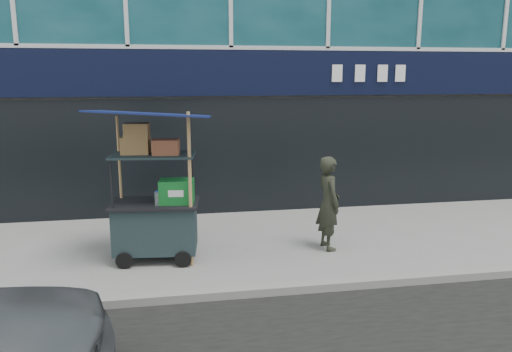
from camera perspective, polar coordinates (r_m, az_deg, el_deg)
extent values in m
plane|color=gray|center=(7.03, 1.49, -12.67)|extent=(80.00, 80.00, 0.00)
cube|color=gray|center=(6.82, 1.83, -12.89)|extent=(80.00, 0.18, 0.12)
cube|color=black|center=(10.22, -2.83, 11.65)|extent=(15.68, 0.06, 0.90)
cube|color=black|center=(10.39, -2.76, 2.24)|extent=(15.68, 0.04, 2.40)
cube|color=black|center=(8.03, -11.37, -5.77)|extent=(1.33, 0.87, 0.73)
cylinder|color=black|center=(7.87, -14.84, -9.35)|extent=(0.26, 0.08, 0.25)
cylinder|color=black|center=(7.75, -8.37, -9.42)|extent=(0.26, 0.08, 0.25)
cube|color=black|center=(7.93, -11.48, -3.10)|extent=(1.42, 0.96, 0.04)
cylinder|color=black|center=(7.64, -16.18, -1.01)|extent=(0.03, 0.03, 0.78)
cylinder|color=black|center=(7.48, -7.54, -0.92)|extent=(0.03, 0.03, 0.78)
cylinder|color=black|center=(8.24, -15.26, -0.06)|extent=(0.03, 0.03, 0.78)
cylinder|color=black|center=(8.09, -7.26, 0.04)|extent=(0.03, 0.03, 0.78)
cube|color=black|center=(7.77, -11.71, 2.36)|extent=(1.33, 0.87, 0.03)
cylinder|color=#A97F4C|center=(7.50, -7.52, -1.70)|extent=(0.06, 0.06, 2.35)
cylinder|color=#A97F4C|center=(8.27, -15.21, -1.13)|extent=(0.05, 0.05, 2.25)
cube|color=#0B1442|center=(7.70, -11.90, 6.97)|extent=(1.90, 1.44, 0.21)
cube|color=#0F6325|center=(7.79, -9.03, -1.72)|extent=(0.56, 0.42, 0.37)
cylinder|color=silver|center=(7.69, -11.26, -2.58)|extent=(0.08, 0.08, 0.21)
cylinder|color=#193FBD|center=(7.66, -11.30, -1.75)|extent=(0.04, 0.04, 0.02)
cube|color=olive|center=(7.84, -13.60, 3.44)|extent=(0.45, 0.36, 0.26)
cube|color=brown|center=(7.67, -10.25, 3.29)|extent=(0.43, 0.33, 0.23)
cube|color=olive|center=(7.79, -13.48, 5.13)|extent=(0.39, 0.31, 0.21)
imported|color=#25281D|center=(8.37, 8.28, -3.07)|extent=(0.43, 0.61, 1.57)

